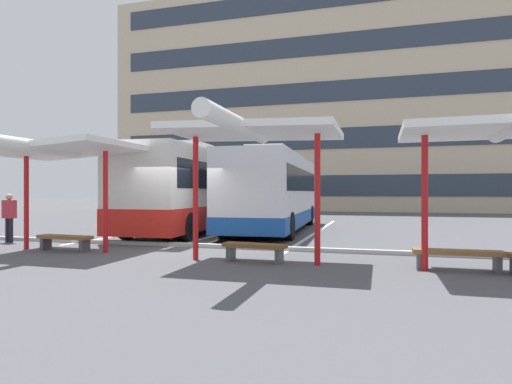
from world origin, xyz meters
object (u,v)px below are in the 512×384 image
bench_2 (65,239)px  bench_3 (255,248)px  waiting_shelter_3 (510,130)px  bench_4 (458,255)px  waiting_passenger_1 (9,214)px  waiting_shelter_1 (58,151)px  coach_bus_0 (201,192)px  coach_bus_1 (274,193)px  waiting_shelter_2 (251,133)px

bench_2 → bench_3: size_ratio=1.09×
bench_3 → waiting_shelter_3: size_ratio=0.34×
bench_2 → bench_3: (5.85, -0.38, -0.00)m
bench_4 → waiting_passenger_1: waiting_passenger_1 is taller
waiting_shelter_1 → waiting_shelter_3: 11.32m
coach_bus_0 → waiting_passenger_1: (-4.31, -6.25, -0.77)m
coach_bus_1 → waiting_shelter_2: bearing=-80.0°
coach_bus_0 → bench_3: 9.34m
waiting_shelter_3 → bench_4: 2.80m
bench_2 → waiting_shelter_3: 11.64m
coach_bus_0 → bench_2: coach_bus_0 is taller
bench_2 → coach_bus_1: bearing=61.7°
coach_bus_0 → waiting_shelter_1: size_ratio=2.57×
bench_2 → waiting_shelter_2: (5.85, -0.69, 2.76)m
waiting_shelter_1 → bench_3: 6.37m
waiting_passenger_1 → waiting_shelter_2: bearing=-11.9°
waiting_shelter_1 → bench_3: bearing=-1.0°
coach_bus_1 → bench_3: 8.64m
coach_bus_0 → bench_4: bearing=-39.6°
waiting_shelter_3 → coach_bus_0: bearing=141.4°
waiting_shelter_2 → waiting_shelter_3: size_ratio=0.98×
bench_2 → bench_3: same height
waiting_shelter_2 → bench_3: (-0.00, 0.31, -2.77)m
coach_bus_0 → waiting_passenger_1: size_ratio=7.27×
waiting_shelter_1 → waiting_passenger_1: (-3.29, 1.51, -1.91)m
bench_4 → waiting_shelter_3: bearing=-25.5°
bench_4 → waiting_shelter_1: bearing=180.0°
bench_2 → waiting_shelter_2: bearing=-6.7°
coach_bus_0 → waiting_shelter_2: coach_bus_0 is taller
coach_bus_0 → waiting_shelter_3: coach_bus_0 is taller
bench_2 → waiting_passenger_1: (-3.29, 1.24, 0.62)m
bench_2 → waiting_shelter_2: waiting_shelter_2 is taller
coach_bus_1 → waiting_shelter_2: coach_bus_1 is taller
coach_bus_0 → waiting_shelter_3: size_ratio=2.57×
waiting_shelter_1 → bench_4: bearing=-0.0°
coach_bus_0 → bench_3: size_ratio=7.46×
waiting_shelter_2 → bench_3: 2.78m
waiting_shelter_3 → waiting_shelter_1: bearing=177.8°
waiting_passenger_1 → coach_bus_0: bearing=55.4°
coach_bus_0 → bench_4: 12.27m
bench_3 → coach_bus_1: bearing=100.4°
waiting_shelter_2 → waiting_shelter_3: 5.47m
waiting_shelter_3 → waiting_passenger_1: 14.87m
bench_3 → bench_4: 4.57m
bench_4 → bench_2: bearing=178.4°
bench_2 → bench_4: (10.42, -0.28, 0.00)m
bench_3 → waiting_shelter_1: bearing=179.0°
coach_bus_1 → bench_2: bearing=-118.3°
waiting_shelter_1 → bench_4: size_ratio=2.54×
coach_bus_1 → bench_2: (-4.31, -8.02, -1.34)m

